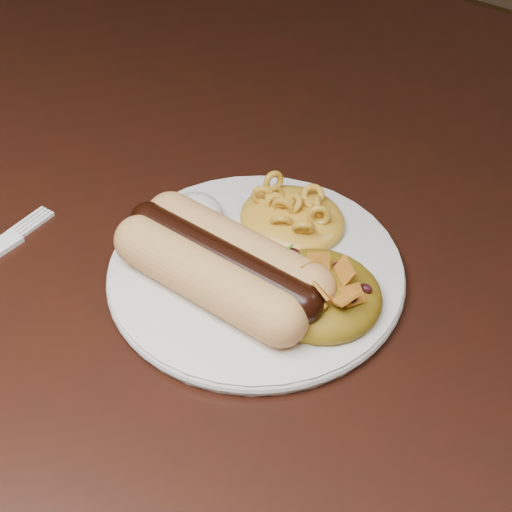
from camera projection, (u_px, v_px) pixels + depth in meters
The scene contains 6 objects.
table at pixel (266, 342), 0.62m from camera, with size 1.60×0.90×0.75m.
plate at pixel (256, 272), 0.54m from camera, with size 0.20×0.20×0.01m, color silver.
hotdog at pixel (222, 264), 0.51m from camera, with size 0.13×0.07×0.04m.
mac_and_cheese at pixel (293, 208), 0.56m from camera, with size 0.08×0.07×0.03m, color yellow.
sour_cream at pixel (194, 209), 0.56m from camera, with size 0.04×0.04×0.02m, color white.
taco_salad at pixel (319, 286), 0.50m from camera, with size 0.08×0.08×0.04m.
Camera 1 is at (0.23, -0.33, 1.14)m, focal length 55.00 mm.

